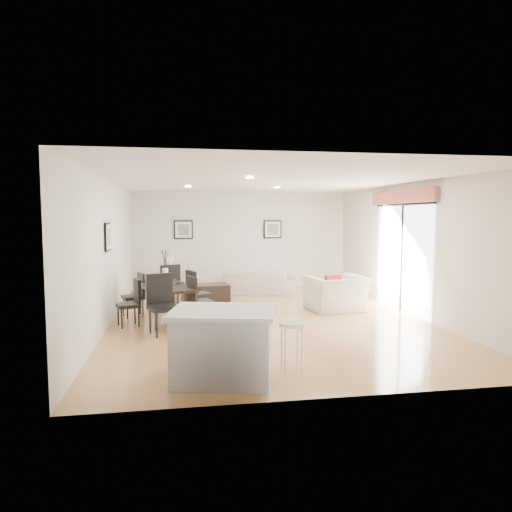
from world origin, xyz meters
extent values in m
plane|color=tan|center=(0.00, 0.00, 0.00)|extent=(8.00, 8.00, 0.00)
cube|color=silver|center=(0.00, 4.00, 1.35)|extent=(6.00, 0.04, 2.70)
cube|color=silver|center=(0.00, -4.00, 1.35)|extent=(6.00, 0.04, 2.70)
cube|color=silver|center=(-3.00, 0.00, 1.35)|extent=(0.04, 8.00, 2.70)
cube|color=silver|center=(3.00, 0.00, 1.35)|extent=(0.04, 8.00, 2.70)
cube|color=white|center=(0.00, 0.00, 2.70)|extent=(6.00, 8.00, 0.02)
imported|color=gray|center=(0.21, 2.86, 0.30)|extent=(2.18, 1.11, 0.61)
imported|color=beige|center=(1.58, 0.50, 0.37)|extent=(1.29, 1.17, 0.75)
imported|color=#355323|center=(5.52, 1.71, 0.35)|extent=(0.51, 0.51, 0.71)
cube|color=black|center=(-1.98, 0.21, 0.66)|extent=(1.25, 1.82, 0.06)
cylinder|color=black|center=(-2.11, -0.63, 0.32)|extent=(0.06, 0.06, 0.63)
cylinder|color=black|center=(-2.54, 0.86, 0.32)|extent=(0.06, 0.06, 0.63)
cylinder|color=black|center=(-1.42, -0.43, 0.32)|extent=(0.06, 0.06, 0.63)
cylinder|color=black|center=(-1.85, 1.05, 0.32)|extent=(0.06, 0.06, 0.63)
cube|color=black|center=(-2.64, -0.20, 0.39)|extent=(0.49, 0.49, 0.07)
cube|color=black|center=(-2.48, -0.15, 0.64)|extent=(0.17, 0.39, 0.47)
cylinder|color=black|center=(-2.84, -0.10, 0.18)|extent=(0.03, 0.03, 0.36)
cylinder|color=black|center=(-2.55, -0.01, 0.18)|extent=(0.03, 0.03, 0.36)
cylinder|color=black|center=(-2.74, -0.39, 0.18)|extent=(0.03, 0.03, 0.36)
cylinder|color=black|center=(-2.45, -0.30, 0.18)|extent=(0.03, 0.03, 0.36)
cube|color=black|center=(-2.64, 0.63, 0.39)|extent=(0.51, 0.51, 0.07)
cube|color=black|center=(-2.48, 0.69, 0.64)|extent=(0.19, 0.38, 0.47)
cylinder|color=black|center=(-2.84, 0.71, 0.18)|extent=(0.03, 0.03, 0.36)
cylinder|color=black|center=(-2.55, 0.82, 0.18)|extent=(0.03, 0.03, 0.36)
cylinder|color=black|center=(-2.73, 0.43, 0.18)|extent=(0.03, 0.03, 0.36)
cylinder|color=black|center=(-2.44, 0.54, 0.18)|extent=(0.03, 0.03, 0.36)
cube|color=black|center=(-1.32, -0.20, 0.41)|extent=(0.53, 0.53, 0.07)
cube|color=black|center=(-1.48, -0.27, 0.66)|extent=(0.20, 0.40, 0.49)
cylinder|color=black|center=(-1.11, -0.29, 0.19)|extent=(0.03, 0.03, 0.37)
cylinder|color=black|center=(-1.41, -0.41, 0.19)|extent=(0.03, 0.03, 0.37)
cylinder|color=black|center=(-1.23, 0.00, 0.19)|extent=(0.03, 0.03, 0.37)
cylinder|color=black|center=(-1.52, -0.11, 0.19)|extent=(0.03, 0.03, 0.37)
cube|color=black|center=(-1.32, 0.63, 0.41)|extent=(0.55, 0.55, 0.07)
cube|color=black|center=(-1.48, 0.55, 0.67)|extent=(0.22, 0.40, 0.49)
cylinder|color=black|center=(-1.10, 0.55, 0.19)|extent=(0.03, 0.03, 0.38)
cylinder|color=black|center=(-1.40, 0.41, 0.19)|extent=(0.03, 0.03, 0.38)
cylinder|color=black|center=(-1.24, 0.84, 0.19)|extent=(0.03, 0.03, 0.38)
cylinder|color=black|center=(-1.53, 0.71, 0.19)|extent=(0.03, 0.03, 0.38)
cube|color=black|center=(-1.98, -0.89, 0.46)|extent=(0.60, 0.60, 0.08)
cube|color=black|center=(-2.05, -0.70, 0.75)|extent=(0.45, 0.22, 0.55)
cylinder|color=black|center=(-2.08, -1.13, 0.21)|extent=(0.04, 0.04, 0.42)
cylinder|color=black|center=(-2.21, -0.79, 0.21)|extent=(0.04, 0.04, 0.42)
cylinder|color=black|center=(-1.75, -1.00, 0.21)|extent=(0.04, 0.04, 0.42)
cylinder|color=black|center=(-1.88, -0.66, 0.21)|extent=(0.04, 0.04, 0.42)
cube|color=black|center=(-1.98, 1.32, 0.44)|extent=(0.58, 0.58, 0.08)
cube|color=black|center=(-1.90, 1.14, 0.72)|extent=(0.43, 0.23, 0.53)
cylinder|color=black|center=(-1.89, 1.54, 0.20)|extent=(0.03, 0.03, 0.40)
cylinder|color=black|center=(-1.75, 1.23, 0.20)|extent=(0.03, 0.03, 0.40)
cylinder|color=black|center=(-2.21, 1.41, 0.20)|extent=(0.03, 0.03, 0.40)
cylinder|color=black|center=(-2.07, 1.09, 0.20)|extent=(0.03, 0.03, 0.40)
cylinder|color=white|center=(-1.98, 0.21, 0.85)|extent=(0.11, 0.11, 0.33)
cylinder|color=#2E2214|center=(-1.70, 0.21, 0.69)|extent=(0.32, 0.32, 0.01)
cylinder|color=black|center=(-1.70, 0.21, 0.72)|extent=(0.17, 0.17, 0.05)
cylinder|color=#2E2214|center=(-1.98, 0.73, 0.69)|extent=(0.32, 0.32, 0.01)
cylinder|color=black|center=(-1.98, 0.73, 0.72)|extent=(0.17, 0.17, 0.05)
cylinder|color=#2E2214|center=(-2.26, 0.21, 0.69)|extent=(0.32, 0.32, 0.01)
cylinder|color=black|center=(-2.26, 0.21, 0.72)|extent=(0.17, 0.17, 0.05)
cylinder|color=#2E2214|center=(-1.98, -0.31, 0.69)|extent=(0.32, 0.32, 0.01)
cylinder|color=black|center=(-1.98, -0.31, 0.72)|extent=(0.17, 0.17, 0.05)
cube|color=black|center=(-1.13, 1.89, 0.22)|extent=(1.14, 0.77, 0.43)
cube|color=black|center=(-1.94, 3.55, 0.28)|extent=(0.43, 0.43, 0.56)
cylinder|color=white|center=(-1.94, 3.55, 0.64)|extent=(0.09, 0.09, 0.17)
cone|color=white|center=(-1.94, 3.55, 0.84)|extent=(0.21, 0.21, 0.22)
cube|color=maroon|center=(1.47, 0.39, 0.61)|extent=(0.37, 0.21, 0.36)
cube|color=silver|center=(-1.18, -3.23, 0.41)|extent=(1.32, 1.10, 0.82)
cube|color=silver|center=(-1.18, -3.23, 0.85)|extent=(1.44, 1.22, 0.06)
cylinder|color=white|center=(-0.31, -3.23, 0.67)|extent=(0.31, 0.31, 0.05)
cylinder|color=silver|center=(-0.20, -3.13, 0.33)|extent=(0.02, 0.02, 0.67)
cylinder|color=silver|center=(-0.41, -3.13, 0.33)|extent=(0.02, 0.02, 0.67)
cylinder|color=silver|center=(-0.41, -3.33, 0.33)|extent=(0.02, 0.02, 0.67)
cylinder|color=silver|center=(-0.20, -3.33, 0.33)|extent=(0.02, 0.02, 0.67)
cube|color=black|center=(-1.60, 3.97, 1.65)|extent=(0.52, 0.03, 0.52)
cube|color=white|center=(-1.60, 3.97, 1.65)|extent=(0.44, 0.04, 0.44)
cube|color=#50504B|center=(-1.60, 3.97, 1.65)|extent=(0.30, 0.04, 0.30)
cube|color=black|center=(0.90, 3.97, 1.65)|extent=(0.52, 0.03, 0.52)
cube|color=white|center=(0.90, 3.97, 1.65)|extent=(0.44, 0.04, 0.44)
cube|color=#50504B|center=(0.90, 3.97, 1.65)|extent=(0.30, 0.04, 0.30)
cube|color=black|center=(-2.97, -0.20, 1.65)|extent=(0.03, 0.52, 0.52)
cube|color=white|center=(-2.97, -0.20, 1.65)|extent=(0.04, 0.44, 0.44)
cube|color=#50504B|center=(-2.97, -0.20, 1.65)|extent=(0.04, 0.30, 0.30)
cube|color=white|center=(2.98, 0.30, 1.12)|extent=(0.02, 2.40, 2.25)
cube|color=black|center=(2.96, 0.30, 1.12)|extent=(0.03, 0.05, 2.25)
cube|color=black|center=(2.96, 0.30, 2.27)|extent=(0.03, 2.50, 0.05)
cube|color=maroon|center=(2.92, 0.30, 2.43)|extent=(0.10, 2.70, 0.28)
plane|color=gray|center=(5.00, 0.30, 0.00)|extent=(6.00, 6.00, 0.00)
cube|color=brown|center=(6.05, 2.70, 1.00)|extent=(0.35, 0.35, 2.00)
camera|label=1|loc=(-1.67, -8.72, 2.02)|focal=32.00mm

